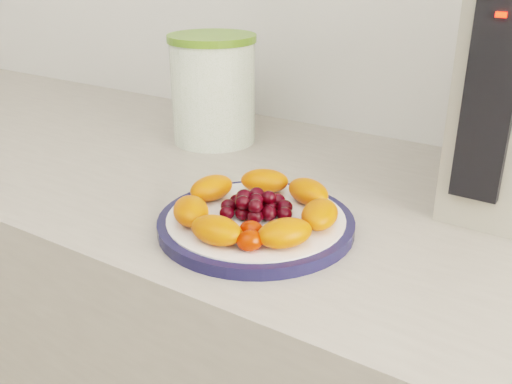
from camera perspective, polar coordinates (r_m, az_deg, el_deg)
The scene contains 7 objects.
plate_rim at distance 0.70m, azimuth -0.00°, elevation -3.17°, with size 0.24×0.24×0.01m, color #131437.
plate_face at distance 0.70m, azimuth 0.00°, elevation -3.10°, with size 0.22×0.22×0.02m, color white.
canister at distance 1.01m, azimuth -4.29°, elevation 9.87°, with size 0.15×0.15×0.17m, color #366914.
canister_lid at distance 0.99m, azimuth -4.45°, elevation 15.10°, with size 0.15×0.15×0.01m, color #567F26.
appliance_panel at distance 0.70m, azimuth 22.31°, elevation 8.59°, with size 0.06×0.02×0.24m, color black.
appliance_led at distance 0.67m, azimuth 23.33°, elevation 15.98°, with size 0.01×0.01×0.01m, color #FF0C05.
fruit_plate at distance 0.69m, azimuth 0.07°, elevation -1.54°, with size 0.21×0.21×0.03m.
Camera 1 is at (0.32, 0.53, 1.22)m, focal length 40.00 mm.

